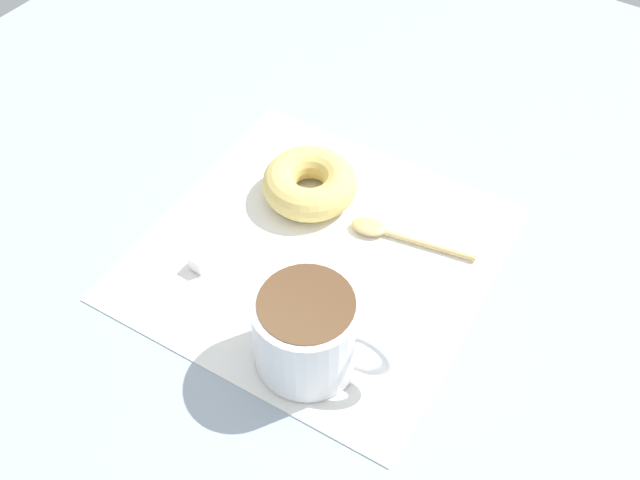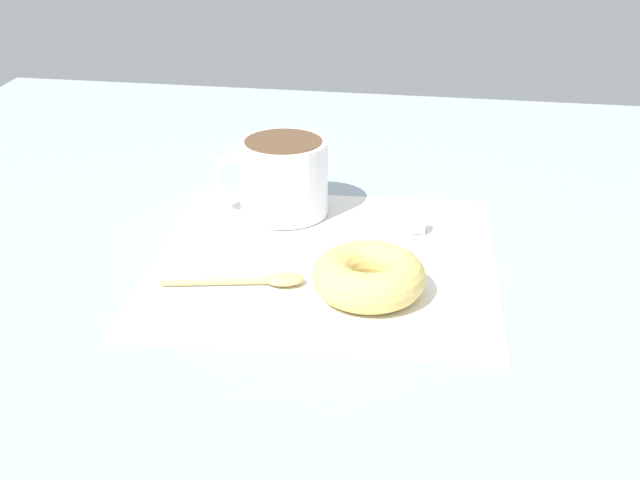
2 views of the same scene
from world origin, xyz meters
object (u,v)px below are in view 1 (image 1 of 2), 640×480
at_px(spoon, 385,231).
at_px(donut, 310,183).
at_px(sugar_cube, 199,262).
at_px(coffee_cup, 309,330).

bearing_deg(spoon, donut, 87.72).
bearing_deg(sugar_cube, spoon, -43.27).
bearing_deg(donut, spoon, -92.28).
height_order(coffee_cup, spoon, coffee_cup).
bearing_deg(donut, coffee_cup, -146.11).
height_order(donut, sugar_cube, donut).
distance_m(coffee_cup, sugar_cube, 0.15).
xyz_separation_m(donut, spoon, (-0.00, -0.09, -0.01)).
relative_size(coffee_cup, donut, 1.23).
xyz_separation_m(spoon, sugar_cube, (-0.14, 0.13, 0.00)).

